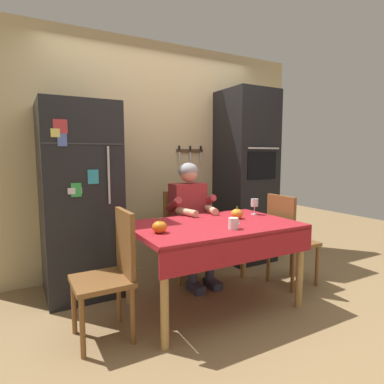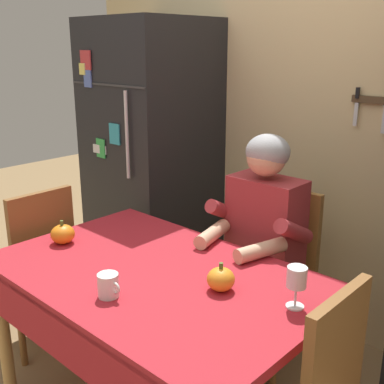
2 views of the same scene
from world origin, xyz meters
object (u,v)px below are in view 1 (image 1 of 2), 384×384
chair_behind_person (183,230)px  chair_right_side (288,236)px  pumpkin_medium (160,227)px  pumpkin_large (237,214)px  wall_oven (245,177)px  coffee_mug (233,223)px  dining_table (215,233)px  seated_person (191,212)px  wine_glass (254,203)px  refrigerator (80,200)px  chair_left_side (112,268)px

chair_behind_person → chair_right_side: 1.10m
chair_behind_person → pumpkin_medium: chair_behind_person is taller
chair_behind_person → pumpkin_large: bearing=-74.2°
wall_oven → chair_right_side: 1.05m
coffee_mug → pumpkin_medium: 0.59m
chair_behind_person → pumpkin_large: chair_behind_person is taller
chair_behind_person → coffee_mug: bearing=-94.2°
dining_table → seated_person: 0.62m
coffee_mug → wine_glass: wine_glass is taller
wall_oven → wine_glass: size_ratio=13.37×
dining_table → coffee_mug: coffee_mug is taller
refrigerator → chair_right_side: (1.85, -0.84, -0.39)m
dining_table → wine_glass: 0.63m
dining_table → wine_glass: bearing=16.5°
refrigerator → chair_behind_person: size_ratio=1.94×
wall_oven → pumpkin_large: 1.16m
pumpkin_medium → chair_behind_person: bearing=53.4°
chair_left_side → pumpkin_large: bearing=5.6°
chair_left_side → chair_right_side: (1.80, 0.07, 0.00)m
seated_person → chair_left_side: seated_person is taller
dining_table → pumpkin_medium: 0.56m
chair_behind_person → chair_left_side: bearing=-140.4°
chair_behind_person → coffee_mug: 1.07m
chair_left_side → chair_right_side: bearing=2.2°
wine_glass → pumpkin_large: 0.30m
seated_person → dining_table: bearing=-99.1°
refrigerator → pumpkin_large: bearing=-32.6°
pumpkin_medium → chair_left_side: bearing=173.9°
chair_behind_person → pumpkin_large: size_ratio=8.19×
pumpkin_large → seated_person: bearing=111.1°
pumpkin_medium → chair_right_side: bearing=4.3°
dining_table → chair_right_side: size_ratio=1.51×
pumpkin_large → chair_left_side: bearing=-174.4°
pumpkin_medium → refrigerator: bearing=113.1°
dining_table → chair_left_side: chair_left_side is taller
refrigerator → dining_table: 1.32m
refrigerator → chair_behind_person: (1.05, -0.09, -0.39)m
wall_oven → pumpkin_medium: bearing=-148.1°
dining_table → pumpkin_medium: pumpkin_medium is taller
pumpkin_large → refrigerator: bearing=147.4°
chair_behind_person → chair_left_side: 1.29m
refrigerator → chair_left_side: (0.05, -0.91, -0.39)m
wine_glass → pumpkin_large: size_ratio=1.38×
coffee_mug → seated_person: bearing=84.9°
refrigerator → chair_right_side: bearing=-24.5°
refrigerator → chair_left_side: size_ratio=1.94×
coffee_mug → pumpkin_large: size_ratio=0.94×
seated_person → pumpkin_medium: (-0.64, -0.67, 0.05)m
coffee_mug → wine_glass: size_ratio=0.68×
chair_behind_person → refrigerator: bearing=175.1°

